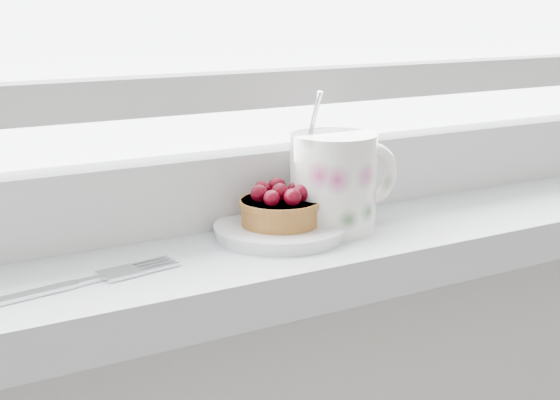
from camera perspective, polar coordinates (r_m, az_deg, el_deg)
saucer at (r=0.73m, az=0.01°, el=-2.23°), size 0.12×0.12×0.01m
raspberry_tart at (r=0.72m, az=0.01°, el=-0.49°), size 0.08×0.08×0.04m
floral_mug at (r=0.74m, az=4.11°, el=1.49°), size 0.12×0.08×0.13m
fork at (r=0.62m, az=-16.13°, el=-6.23°), size 0.21×0.05×0.00m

